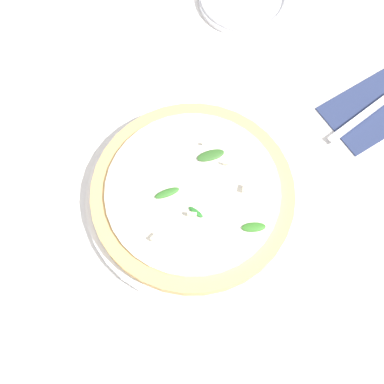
% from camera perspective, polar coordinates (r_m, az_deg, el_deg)
% --- Properties ---
extents(ground_plane, '(6.00, 6.00, 0.00)m').
position_cam_1_polar(ground_plane, '(0.80, 0.80, -1.28)').
color(ground_plane, silver).
extents(pizza_arugula_main, '(0.32, 0.32, 0.05)m').
position_cam_1_polar(pizza_arugula_main, '(0.79, 0.01, -0.37)').
color(pizza_arugula_main, white).
rests_on(pizza_arugula_main, ground_plane).
extents(wine_glass, '(0.09, 0.09, 0.17)m').
position_cam_1_polar(wine_glass, '(0.66, -16.47, -11.51)').
color(wine_glass, white).
rests_on(wine_glass, ground_plane).
extents(napkin, '(0.18, 0.15, 0.01)m').
position_cam_1_polar(napkin, '(0.92, 18.82, 8.42)').
color(napkin, navy).
rests_on(napkin, ground_plane).
extents(fork, '(0.21, 0.07, 0.00)m').
position_cam_1_polar(fork, '(0.92, 19.25, 8.82)').
color(fork, silver).
rests_on(fork, ground_plane).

